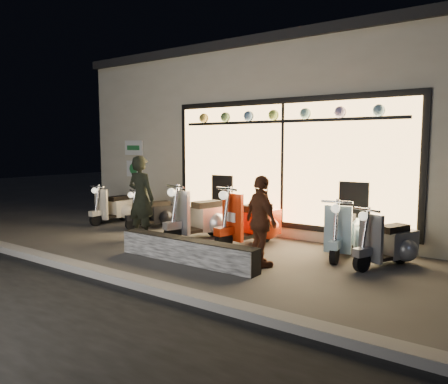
# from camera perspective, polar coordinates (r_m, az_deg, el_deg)

# --- Properties ---
(ground) EXTENTS (40.00, 40.00, 0.00)m
(ground) POSITION_cam_1_polar(r_m,az_deg,el_deg) (8.06, -4.13, -7.70)
(ground) COLOR #383533
(ground) RESTS_ON ground
(kerb) EXTENTS (40.00, 0.25, 0.12)m
(kerb) POSITION_cam_1_polar(r_m,az_deg,el_deg) (6.68, -15.33, -10.31)
(kerb) COLOR slate
(kerb) RESTS_ON ground
(shop_building) EXTENTS (10.20, 6.23, 4.20)m
(shop_building) POSITION_cam_1_polar(r_m,az_deg,el_deg) (12.08, 11.19, 6.90)
(shop_building) COLOR beige
(shop_building) RESTS_ON ground
(graffiti_barrier) EXTENTS (2.67, 0.28, 0.40)m
(graffiti_barrier) POSITION_cam_1_polar(r_m,az_deg,el_deg) (7.26, -4.87, -7.63)
(graffiti_barrier) COLOR black
(graffiti_barrier) RESTS_ON ground
(scooter_silver) EXTENTS (0.74, 1.54, 1.10)m
(scooter_silver) POSITION_cam_1_polar(r_m,az_deg,el_deg) (9.04, -2.54, -3.31)
(scooter_silver) COLOR black
(scooter_silver) RESTS_ON ground
(scooter_red) EXTENTS (0.71, 1.56, 1.11)m
(scooter_red) POSITION_cam_1_polar(r_m,az_deg,el_deg) (8.51, 3.99, -3.89)
(scooter_red) COLOR black
(scooter_red) RESTS_ON ground
(scooter_black) EXTENTS (0.69, 1.21, 0.87)m
(scooter_black) POSITION_cam_1_polar(r_m,az_deg,el_deg) (10.30, -8.68, -2.70)
(scooter_black) COLOR black
(scooter_black) RESTS_ON ground
(scooter_cream) EXTENTS (0.41, 1.28, 0.92)m
(scooter_cream) POSITION_cam_1_polar(r_m,az_deg,el_deg) (11.26, -13.81, -1.95)
(scooter_cream) COLOR black
(scooter_cream) RESTS_ON ground
(scooter_blue) EXTENTS (0.57, 1.40, 0.99)m
(scooter_blue) POSITION_cam_1_polar(r_m,az_deg,el_deg) (7.99, 15.43, -5.10)
(scooter_blue) COLOR black
(scooter_blue) RESTS_ON ground
(scooter_grey) EXTENTS (0.74, 1.28, 0.93)m
(scooter_grey) POSITION_cam_1_polar(r_m,az_deg,el_deg) (7.51, 20.98, -6.20)
(scooter_grey) COLOR black
(scooter_grey) RESTS_ON ground
(man) EXTENTS (0.65, 0.44, 1.71)m
(man) POSITION_cam_1_polar(r_m,az_deg,el_deg) (8.98, -10.78, -0.79)
(man) COLOR black
(man) RESTS_ON ground
(woman) EXTENTS (0.92, 0.74, 1.46)m
(woman) POSITION_cam_1_polar(r_m,az_deg,el_deg) (6.93, 4.87, -3.84)
(woman) COLOR brown
(woman) RESTS_ON ground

